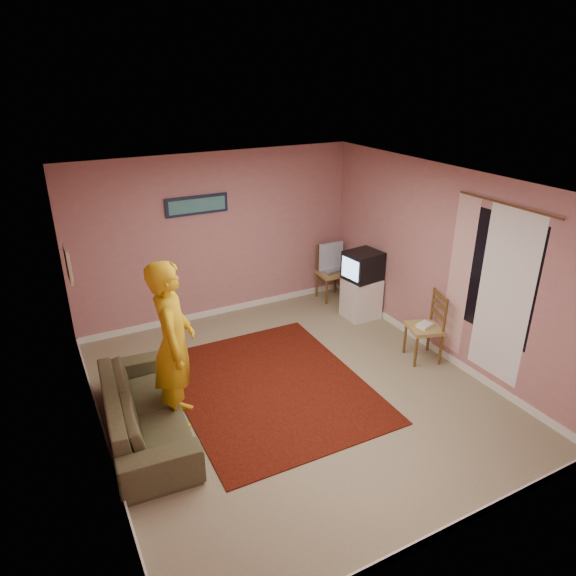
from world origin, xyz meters
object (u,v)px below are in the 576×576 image
tv_cabinet (361,298)px  person (174,345)px  crt_tv (363,266)px  sofa (145,410)px  chair_a (332,267)px  chair_b (425,320)px

tv_cabinet → person: size_ratio=0.34×
crt_tv → sofa: crt_tv is taller
chair_a → sofa: size_ratio=0.25×
crt_tv → person: size_ratio=0.29×
chair_b → sofa: bearing=-75.9°
chair_b → sofa: chair_b is taller
tv_cabinet → crt_tv: 0.55m
crt_tv → chair_a: bearing=86.9°
chair_a → chair_b: 2.29m
sofa → person: size_ratio=1.06×
tv_cabinet → chair_a: 0.85m
tv_cabinet → chair_a: size_ratio=1.26×
chair_a → tv_cabinet: bearing=-83.7°
tv_cabinet → crt_tv: (-0.01, -0.00, 0.55)m
tv_cabinet → person: bearing=-160.1°
person → chair_a: bearing=-40.4°
crt_tv → sofa: 4.00m
tv_cabinet → chair_b: size_ratio=1.21×
crt_tv → chair_a: (-0.05, 0.81, -0.29)m
tv_cabinet → chair_a: chair_a is taller
chair_b → person: (-3.34, 0.26, 0.38)m
crt_tv → chair_b: 1.50m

